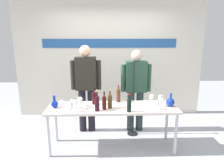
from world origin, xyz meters
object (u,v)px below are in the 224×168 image
presenter_right (136,86)px  wine_bottle_2 (110,100)px  display_table (112,110)px  wine_glass_right_3 (161,98)px  wine_glass_left_4 (76,103)px  wine_bottle_5 (97,102)px  decanter_blue_left (55,104)px  wine_glass_left_1 (71,105)px  decanter_blue_right (170,102)px  wine_bottle_1 (104,102)px  wine_bottle_4 (118,95)px  wine_bottle_3 (94,97)px  microphone_stand (133,111)px  wine_glass_right_0 (152,97)px  wine_glass_left_5 (62,104)px  wine_glass_left_3 (81,101)px  wine_glass_left_0 (72,102)px  wine_glass_right_2 (162,101)px  wine_glass_left_2 (80,100)px  wine_bottle_0 (129,104)px  presenter_left (86,84)px  wine_glass_right_1 (157,104)px

presenter_right → wine_bottle_2: bearing=-126.4°
display_table → wine_glass_right_3: size_ratio=13.47×
wine_glass_left_4 → wine_bottle_5: bearing=-14.6°
decanter_blue_left → wine_glass_left_1: 0.36m
decanter_blue_right → wine_glass_left_4: bearing=-177.0°
wine_bottle_1 → wine_bottle_4: (0.25, 0.36, 0.01)m
decanter_blue_right → wine_bottle_4: size_ratio=0.74×
wine_glass_left_4 → wine_glass_right_3: size_ratio=0.93×
wine_bottle_2 → wine_bottle_3: size_ratio=1.06×
decanter_blue_right → wine_bottle_4: 0.90m
wine_bottle_5 → wine_glass_left_4: (-0.34, 0.09, -0.03)m
microphone_stand → wine_glass_left_1: bearing=-147.7°
wine_glass_left_4 → microphone_stand: bearing=29.3°
wine_glass_left_4 → microphone_stand: microphone_stand is taller
decanter_blue_left → wine_glass_left_1: (0.31, -0.19, 0.05)m
wine_glass_left_4 → wine_glass_left_1: bearing=-118.3°
decanter_blue_left → wine_glass_right_0: decanter_blue_left is taller
wine_bottle_2 → wine_glass_left_5: bearing=-177.3°
wine_glass_left_1 → wine_glass_left_5: size_ratio=1.17×
wine_bottle_1 → wine_glass_left_3: size_ratio=1.80×
wine_glass_left_4 → wine_glass_left_5: wine_glass_left_4 is taller
wine_glass_left_4 → display_table: bearing=8.8°
presenter_right → wine_glass_right_3: 0.67m
wine_glass_left_0 → wine_glass_right_2: (1.50, 0.02, -0.00)m
wine_glass_left_0 → wine_glass_right_3: (1.50, 0.12, 0.02)m
wine_glass_left_2 → wine_glass_left_1: bearing=-110.5°
decanter_blue_left → decanter_blue_right: size_ratio=0.91×
display_table → wine_bottle_0: 0.39m
wine_bottle_5 → wine_bottle_2: bearing=32.0°
wine_bottle_4 → wine_glass_left_0: wine_bottle_4 is taller
decanter_blue_right → wine_bottle_5: (-1.22, -0.17, 0.07)m
wine_glass_left_3 → presenter_left: bearing=87.3°
wine_glass_right_3 → wine_glass_right_1: bearing=-115.5°
display_table → wine_glass_right_3: 0.86m
presenter_right → wine_glass_left_5: size_ratio=11.77×
decanter_blue_left → wine_glass_right_1: decanter_blue_left is taller
wine_bottle_0 → wine_glass_right_0: bearing=44.5°
wine_glass_right_2 → wine_glass_right_3: bearing=90.1°
wine_bottle_5 → wine_glass_right_1: bearing=1.7°
wine_bottle_4 → wine_glass_right_3: bearing=-11.9°
wine_bottle_3 → wine_glass_left_4: (-0.28, -0.23, -0.02)m
presenter_left → wine_glass_right_1: (1.21, -0.82, -0.14)m
wine_glass_left_4 → wine_glass_right_0: (1.29, 0.30, -0.01)m
wine_glass_left_3 → wine_glass_right_2: wine_glass_left_3 is taller
presenter_right → wine_bottle_2: presenter_right is taller
wine_glass_right_3 → wine_bottle_3: bearing=177.6°
wine_bottle_3 → wine_glass_right_0: size_ratio=2.13×
presenter_left → microphone_stand: size_ratio=1.17×
display_table → wine_glass_right_1: (0.72, -0.15, 0.16)m
wine_bottle_2 → microphone_stand: 0.80m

